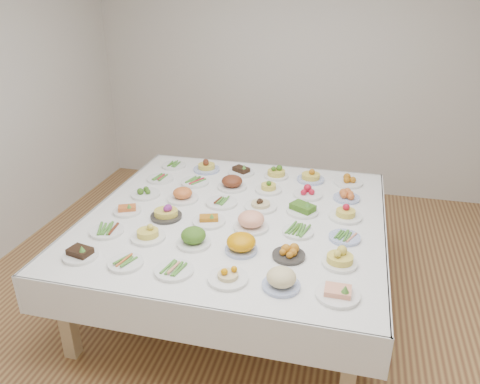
% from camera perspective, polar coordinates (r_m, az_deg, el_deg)
% --- Properties ---
extents(room_envelope, '(5.02, 5.02, 2.81)m').
position_cam_1_polar(room_envelope, '(3.09, 2.59, 13.81)').
color(room_envelope, '#A37C44').
rests_on(room_envelope, ground).
extents(display_table, '(2.25, 2.25, 0.75)m').
position_cam_1_polar(display_table, '(3.63, -0.58, -3.76)').
color(display_table, white).
rests_on(display_table, ground).
extents(dish_0, '(0.23, 0.23, 0.10)m').
position_cam_1_polar(dish_0, '(3.24, -18.91, -6.92)').
color(dish_0, white).
rests_on(dish_0, display_table).
extents(dish_1, '(0.22, 0.22, 0.05)m').
position_cam_1_polar(dish_1, '(3.09, -13.77, -8.33)').
color(dish_1, white).
rests_on(dish_1, display_table).
extents(dish_2, '(0.24, 0.24, 0.06)m').
position_cam_1_polar(dish_2, '(2.96, -8.06, -9.28)').
color(dish_2, white).
rests_on(dish_2, display_table).
extents(dish_3, '(0.24, 0.24, 0.12)m').
position_cam_1_polar(dish_3, '(2.84, -1.48, -9.82)').
color(dish_3, white).
rests_on(dish_3, display_table).
extents(dish_4, '(0.26, 0.26, 0.15)m').
position_cam_1_polar(dish_4, '(2.78, 5.07, -10.30)').
color(dish_4, '#4C66B2').
rests_on(dish_4, display_table).
extents(dish_5, '(0.25, 0.25, 0.12)m').
position_cam_1_polar(dish_5, '(2.77, 11.87, -11.47)').
color(dish_5, white).
rests_on(dish_5, display_table).
extents(dish_6, '(0.24, 0.24, 0.06)m').
position_cam_1_polar(dish_6, '(3.48, -15.94, -4.41)').
color(dish_6, white).
rests_on(dish_6, display_table).
extents(dish_7, '(0.24, 0.24, 0.13)m').
position_cam_1_polar(dish_7, '(3.32, -11.19, -4.72)').
color(dish_7, white).
rests_on(dish_7, display_table).
extents(dish_8, '(0.26, 0.26, 0.15)m').
position_cam_1_polar(dish_8, '(3.20, -5.70, -5.27)').
color(dish_8, white).
rests_on(dish_8, display_table).
extents(dish_9, '(0.23, 0.23, 0.13)m').
position_cam_1_polar(dish_9, '(3.11, 0.15, -6.26)').
color(dish_9, '#4C66B2').
rests_on(dish_9, display_table).
extents(dish_10, '(0.21, 0.21, 0.09)m').
position_cam_1_polar(dish_10, '(3.08, 5.97, -7.35)').
color(dish_10, '#2B2926').
rests_on(dish_10, display_table).
extents(dish_11, '(0.22, 0.22, 0.15)m').
position_cam_1_polar(dish_11, '(3.04, 12.13, -7.53)').
color(dish_11, white).
rests_on(dish_11, display_table).
extents(dish_12, '(0.21, 0.21, 0.08)m').
position_cam_1_polar(dish_12, '(3.73, -13.59, -2.01)').
color(dish_12, white).
rests_on(dish_12, display_table).
extents(dish_13, '(0.23, 0.23, 0.14)m').
position_cam_1_polar(dish_13, '(3.58, -9.03, -2.21)').
color(dish_13, '#2B2926').
rests_on(dish_13, display_table).
extents(dish_14, '(0.24, 0.24, 0.09)m').
position_cam_1_polar(dish_14, '(3.49, -3.82, -3.26)').
color(dish_14, white).
rests_on(dish_14, display_table).
extents(dish_15, '(0.25, 0.25, 0.15)m').
position_cam_1_polar(dish_15, '(3.38, 1.36, -3.34)').
color(dish_15, white).
rests_on(dish_15, display_table).
extents(dish_16, '(0.22, 0.22, 0.05)m').
position_cam_1_polar(dish_16, '(3.37, 7.07, -4.70)').
color(dish_16, white).
rests_on(dish_16, display_table).
extents(dish_17, '(0.22, 0.22, 0.05)m').
position_cam_1_polar(dish_17, '(3.35, 12.64, -5.37)').
color(dish_17, '#4C66B2').
rests_on(dish_17, display_table).
extents(dish_18, '(0.24, 0.24, 0.09)m').
position_cam_1_polar(dish_18, '(3.99, -11.46, 0.05)').
color(dish_18, white).
rests_on(dish_18, display_table).
extents(dish_19, '(0.25, 0.25, 0.14)m').
position_cam_1_polar(dish_19, '(3.85, -7.02, -0.09)').
color(dish_19, white).
rests_on(dish_19, display_table).
extents(dish_20, '(0.25, 0.25, 0.05)m').
position_cam_1_polar(dish_20, '(3.77, -2.27, -1.19)').
color(dish_20, white).
rests_on(dish_20, display_table).
extents(dish_21, '(0.25, 0.25, 0.12)m').
position_cam_1_polar(dish_21, '(3.69, 2.53, -1.22)').
color(dish_21, white).
rests_on(dish_21, display_table).
extents(dish_22, '(0.25, 0.24, 0.12)m').
position_cam_1_polar(dish_22, '(3.65, 7.65, -1.78)').
color(dish_22, white).
rests_on(dish_22, display_table).
extents(dish_23, '(0.25, 0.25, 0.13)m').
position_cam_1_polar(dish_23, '(3.62, 12.78, -2.26)').
color(dish_23, white).
rests_on(dish_23, display_table).
extents(dish_24, '(0.23, 0.23, 0.05)m').
position_cam_1_polar(dish_24, '(4.28, -9.70, 1.69)').
color(dish_24, white).
rests_on(dish_24, display_table).
extents(dish_25, '(0.25, 0.25, 0.06)m').
position_cam_1_polar(dish_25, '(4.16, -5.52, 1.34)').
color(dish_25, white).
rests_on(dish_25, display_table).
extents(dish_26, '(0.25, 0.25, 0.14)m').
position_cam_1_polar(dish_26, '(4.04, -0.98, 1.32)').
color(dish_26, white).
rests_on(dish_26, display_table).
extents(dish_27, '(0.22, 0.22, 0.12)m').
position_cam_1_polar(dish_27, '(3.99, 3.50, 0.74)').
color(dish_27, white).
rests_on(dish_27, display_table).
extents(dish_28, '(0.24, 0.24, 0.10)m').
position_cam_1_polar(dish_28, '(3.94, 8.31, 0.10)').
color(dish_28, white).
rests_on(dish_28, display_table).
extents(dish_29, '(0.21, 0.21, 0.09)m').
position_cam_1_polar(dish_29, '(3.94, 12.89, -0.36)').
color(dish_29, '#4C66B2').
rests_on(dish_29, display_table).
extents(dish_30, '(0.23, 0.23, 0.05)m').
position_cam_1_polar(dish_30, '(4.56, -8.08, 3.27)').
color(dish_30, white).
rests_on(dish_30, display_table).
extents(dish_31, '(0.24, 0.24, 0.14)m').
position_cam_1_polar(dish_31, '(4.42, -4.11, 3.38)').
color(dish_31, '#4C66B2').
rests_on(dish_31, display_table).
extents(dish_32, '(0.24, 0.24, 0.10)m').
position_cam_1_polar(dish_32, '(4.35, 0.14, 2.73)').
color(dish_32, white).
rests_on(dish_32, display_table).
extents(dish_33, '(0.22, 0.22, 0.13)m').
position_cam_1_polar(dish_33, '(4.28, 4.45, 2.52)').
color(dish_33, white).
rests_on(dish_33, display_table).
extents(dish_34, '(0.24, 0.24, 0.14)m').
position_cam_1_polar(dish_34, '(4.23, 8.64, 2.19)').
color(dish_34, '#4C66B2').
rests_on(dish_34, display_table).
extents(dish_35, '(0.25, 0.25, 0.11)m').
position_cam_1_polar(dish_35, '(4.24, 13.10, 1.55)').
color(dish_35, white).
rests_on(dish_35, display_table).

